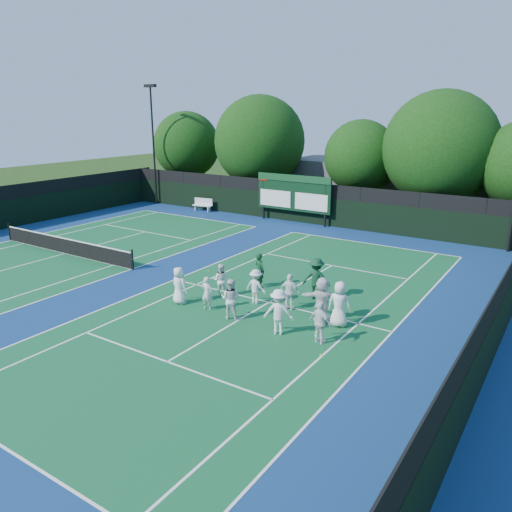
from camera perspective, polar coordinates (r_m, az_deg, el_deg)
The scene contains 31 objects.
ground at distance 21.03m, azimuth 0.06°, elevation -6.18°, with size 120.00×120.00×0.00m, color #1C3A0F.
court_apron at distance 25.29m, azimuth -10.12°, elevation -2.48°, with size 34.00×32.00×0.01m, color navy.
near_court at distance 21.80m, azimuth 1.50°, elevation -5.31°, with size 11.05×23.85×0.01m.
left_court at distance 31.15m, azimuth -20.92°, elevation 0.28°, with size 11.05×23.85×0.01m.
back_fence at distance 36.90m, azimuth 5.96°, elevation 5.81°, with size 34.00×0.08×3.00m.
divider_fence_right at distance 18.56m, azimuth 26.01°, elevation -6.56°, with size 0.08×32.00×3.00m.
scoreboard at distance 36.87m, azimuth 4.29°, elevation 7.16°, with size 6.00×0.21×3.55m.
clubhouse at distance 42.61m, azimuth 15.87°, elevation 7.57°, with size 18.00×6.00×4.00m, color #525256.
light_pole_left at distance 45.00m, azimuth -11.73°, elevation 13.80°, with size 1.20×0.30×10.12m.
tennis_net at distance 31.02m, azimuth -21.01°, elevation 1.13°, with size 11.30×0.10×1.10m.
bench at distance 41.65m, azimuth -6.08°, elevation 5.91°, with size 1.72×0.68×1.06m.
tree_a at distance 47.51m, azimuth -7.72°, elevation 12.26°, with size 6.08×6.08×7.98m.
tree_b at distance 42.67m, azimuth 0.62°, elevation 12.71°, with size 7.56×7.56×9.32m.
tree_c at distance 38.62m, azimuth 12.12°, elevation 10.84°, with size 5.41×5.41×7.43m.
tree_d at distance 36.87m, azimuth 20.56°, elevation 11.15°, with size 7.76×7.76×9.44m.
tennis_ball_0 at distance 22.17m, azimuth -7.12°, elevation -4.99°, with size 0.07×0.07×0.07m, color #CFCF18.
tennis_ball_2 at distance 17.47m, azimuth 7.40°, elevation -11.14°, with size 0.07×0.07×0.07m, color #CFCF18.
tennis_ball_3 at distance 26.01m, azimuth -5.47°, elevation -1.69°, with size 0.07×0.07×0.07m, color #CFCF18.
tennis_ball_5 at distance 20.66m, azimuth 1.49°, elevation -6.51°, with size 0.07×0.07×0.07m, color #CFCF18.
player_front_0 at distance 21.69m, azimuth -8.79°, elevation -3.35°, with size 0.80×0.52×1.64m, color white.
player_front_1 at distance 20.92m, azimuth -5.61°, elevation -4.24°, with size 0.53×0.35×1.45m, color silver.
player_front_2 at distance 19.94m, azimuth -2.93°, elevation -4.90°, with size 0.81×0.63×1.67m, color silver.
player_front_3 at distance 18.58m, azimuth 2.62°, elevation -6.40°, with size 1.13×0.65×1.76m, color white.
player_front_4 at distance 18.04m, azimuth 7.38°, elevation -7.56°, with size 0.93×0.39×1.58m, color white.
player_back_0 at distance 22.40m, azimuth -4.04°, elevation -2.74°, with size 0.73×0.57×1.50m, color white.
player_back_1 at distance 21.45m, azimuth -0.00°, elevation -3.51°, with size 0.99×0.57×1.53m, color silver.
player_back_2 at distance 20.84m, azimuth 3.88°, elevation -4.12°, with size 0.92×0.38×1.56m, color white.
player_back_3 at distance 19.87m, azimuth 7.54°, elevation -4.91°, with size 1.67×0.53×1.81m, color white.
player_back_4 at distance 19.45m, azimuth 9.50°, elevation -5.45°, with size 0.89×0.58×1.81m, color white.
coach_left at distance 23.38m, azimuth 0.41°, elevation -1.65°, with size 0.61×0.40×1.66m, color #0F381C.
coach_right at distance 22.07m, azimuth 6.89°, elevation -2.59°, with size 1.22×0.70×1.88m, color #103C23.
Camera 1 is at (10.67, -16.23, 8.06)m, focal length 35.00 mm.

